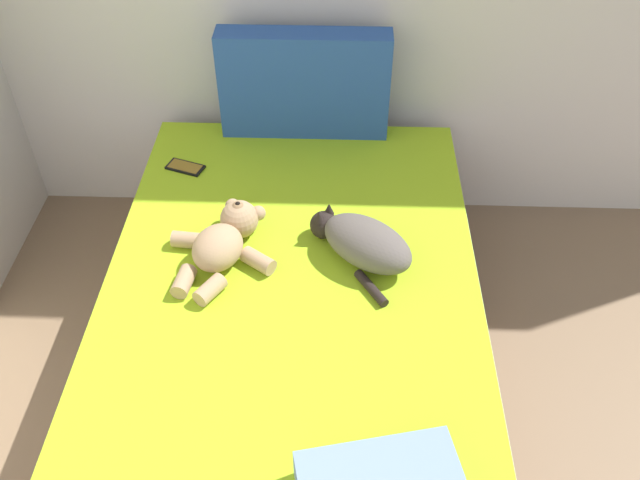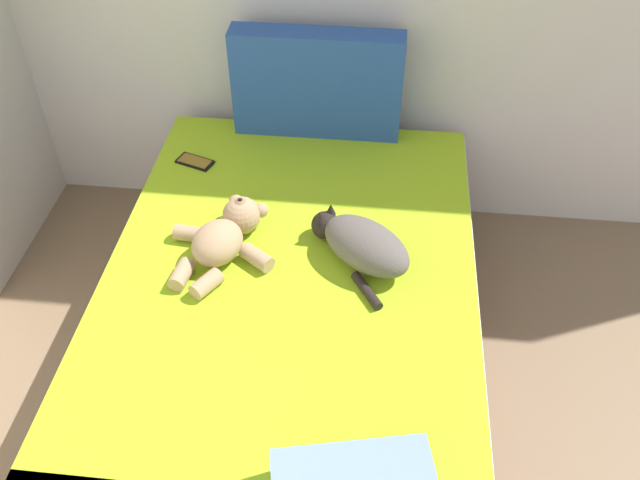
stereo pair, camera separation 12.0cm
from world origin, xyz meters
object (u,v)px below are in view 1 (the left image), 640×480
at_px(patterned_cushion, 304,84).
at_px(cat, 363,242).
at_px(cell_phone, 185,167).
at_px(teddy_bear, 224,240).
at_px(bed, 292,343).

relative_size(patterned_cushion, cat, 1.70).
bearing_deg(cell_phone, cat, -34.55).
distance_m(patterned_cushion, cell_phone, 0.59).
bearing_deg(cat, teddy_bear, -179.97).
bearing_deg(cat, patterned_cushion, 107.05).
bearing_deg(patterned_cushion, teddy_bear, -107.20).
height_order(cat, teddy_bear, cat).
height_order(bed, patterned_cushion, patterned_cushion).
relative_size(cat, teddy_bear, 0.89).
height_order(patterned_cushion, teddy_bear, patterned_cushion).
xyz_separation_m(bed, teddy_bear, (-0.24, 0.18, 0.32)).
height_order(patterned_cushion, cell_phone, patterned_cushion).
relative_size(patterned_cushion, cell_phone, 4.23).
bearing_deg(teddy_bear, cat, 0.03).
relative_size(bed, teddy_bear, 4.52).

